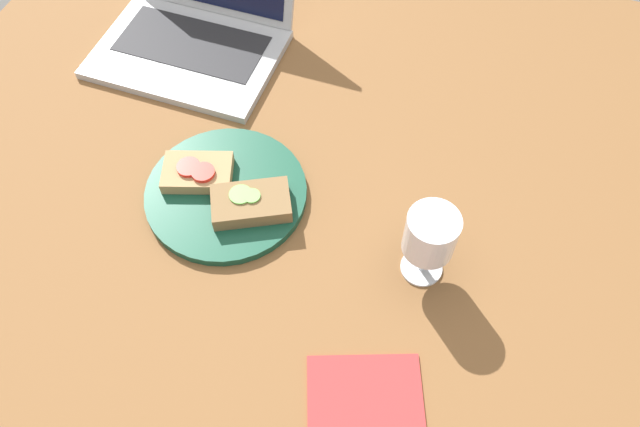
{
  "coord_description": "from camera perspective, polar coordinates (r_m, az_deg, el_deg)",
  "views": [
    {
      "loc": [
        22.17,
        -47.68,
        83.91
      ],
      "look_at": [
        5.88,
        -1.34,
        8.0
      ],
      "focal_mm": 35.0,
      "sensor_mm": 36.0,
      "label": 1
    }
  ],
  "objects": [
    {
      "name": "napkin",
      "position": [
        0.84,
        4.19,
        -17.13
      ],
      "size": [
        18.77,
        17.91,
        0.4
      ],
      "primitive_type": "cube",
      "rotation": [
        0.0,
        0.0,
        0.36
      ],
      "color": "#B23333",
      "rests_on": "wooden_table"
    },
    {
      "name": "sandwich_with_tomato",
      "position": [
        1.0,
        -11.14,
        3.74
      ],
      "size": [
        12.4,
        10.1,
        2.71
      ],
      "color": "#A88456",
      "rests_on": "plate"
    },
    {
      "name": "wine_glass",
      "position": [
        0.85,
        10.05,
        -2.09
      ],
      "size": [
        7.23,
        7.23,
        13.15
      ],
      "color": "white",
      "rests_on": "wooden_table"
    },
    {
      "name": "wooden_table",
      "position": [
        0.98,
        -2.99,
        -0.49
      ],
      "size": [
        140.0,
        140.0,
        3.0
      ],
      "primitive_type": "cube",
      "color": "brown",
      "rests_on": "ground"
    },
    {
      "name": "plate",
      "position": [
        0.99,
        -8.64,
        1.73
      ],
      "size": [
        25.31,
        25.31,
        1.45
      ],
      "primitive_type": "cylinder",
      "color": "#144733",
      "rests_on": "wooden_table"
    },
    {
      "name": "laptop",
      "position": [
        1.21,
        -11.28,
        16.84
      ],
      "size": [
        32.83,
        29.78,
        21.13
      ],
      "color": "#ADAFB5",
      "rests_on": "wooden_table"
    },
    {
      "name": "sandwich_with_cucumber",
      "position": [
        0.95,
        -6.34,
        0.96
      ],
      "size": [
        13.69,
        11.58,
        2.89
      ],
      "color": "brown",
      "rests_on": "plate"
    }
  ]
}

